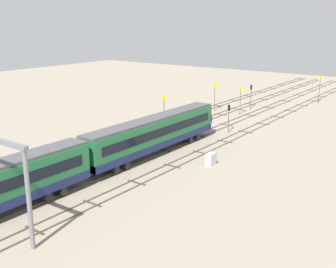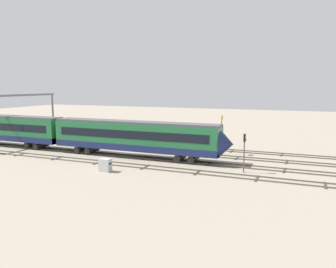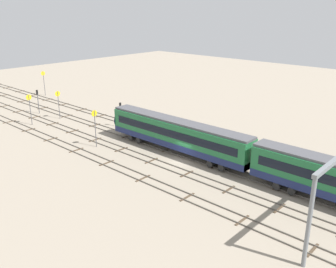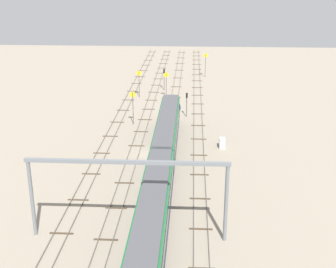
{
  "view_description": "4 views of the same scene",
  "coord_description": "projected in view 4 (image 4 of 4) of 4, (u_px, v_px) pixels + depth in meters",
  "views": [
    {
      "loc": [
        -38.44,
        -34.5,
        16.93
      ],
      "look_at": [
        6.12,
        -1.91,
        1.87
      ],
      "focal_mm": 44.64,
      "sensor_mm": 36.0,
      "label": 1
    },
    {
      "loc": [
        23.97,
        -42.19,
        9.73
      ],
      "look_at": [
        6.65,
        0.05,
        3.11
      ],
      "focal_mm": 35.84,
      "sensor_mm": 36.0,
      "label": 2
    },
    {
      "loc": [
        -30.39,
        35.61,
        20.04
      ],
      "look_at": [
        3.04,
        -0.93,
        3.13
      ],
      "focal_mm": 39.83,
      "sensor_mm": 36.0,
      "label": 3
    },
    {
      "loc": [
        -60.4,
        -5.83,
        25.05
      ],
      "look_at": [
        2.91,
        -2.42,
        2.1
      ],
      "focal_mm": 49.07,
      "sensor_mm": 36.0,
      "label": 4
    }
  ],
  "objects": [
    {
      "name": "ground_plane",
      "position": [
        150.0,
        154.0,
        65.54
      ],
      "size": [
        192.85,
        192.85,
        0.0
      ],
      "primitive_type": "plane",
      "color": "gray"
    },
    {
      "name": "track_near_foreground",
      "position": [
        199.0,
        155.0,
        65.16
      ],
      "size": [
        176.85,
        2.4,
        0.16
      ],
      "color": "#59544C",
      "rests_on": "ground"
    },
    {
      "name": "track_with_train",
      "position": [
        166.0,
        154.0,
        65.39
      ],
      "size": [
        176.85,
        2.4,
        0.16
      ],
      "color": "#59544C",
      "rests_on": "ground"
    },
    {
      "name": "track_middle",
      "position": [
        134.0,
        154.0,
        65.63
      ],
      "size": [
        176.85,
        2.4,
        0.16
      ],
      "color": "#59544C",
      "rests_on": "ground"
    },
    {
      "name": "track_second_far",
      "position": [
        102.0,
        153.0,
        65.87
      ],
      "size": [
        176.85,
        2.4,
        0.16
      ],
      "color": "#59544C",
      "rests_on": "ground"
    },
    {
      "name": "overhead_gantry",
      "position": [
        127.0,
        179.0,
        43.24
      ],
      "size": [
        0.4,
        19.37,
        8.26
      ],
      "color": "slate",
      "rests_on": "ground"
    },
    {
      "name": "speed_sign_near_foreground",
      "position": [
        205.0,
        62.0,
        110.91
      ],
      "size": [
        0.14,
        1.01,
        5.79
      ],
      "color": "#4C4C51",
      "rests_on": "ground"
    },
    {
      "name": "speed_sign_mid_trackside",
      "position": [
        139.0,
        80.0,
        93.43
      ],
      "size": [
        0.14,
        1.01,
        5.53
      ],
      "color": "#4C4C51",
      "rests_on": "ground"
    },
    {
      "name": "speed_sign_far_trackside",
      "position": [
        133.0,
        103.0,
        76.86
      ],
      "size": [
        0.14,
        0.97,
        5.71
      ],
      "color": "#4C4C51",
      "rests_on": "ground"
    },
    {
      "name": "speed_sign_distant_end",
      "position": [
        166.0,
        81.0,
        92.97
      ],
      "size": [
        0.14,
        1.02,
        5.29
      ],
      "color": "#4C4C51",
      "rests_on": "ground"
    },
    {
      "name": "signal_light_trackside_approach",
      "position": [
        187.0,
        101.0,
        81.12
      ],
      "size": [
        0.31,
        0.32,
        4.42
      ],
      "color": "#4C4C51",
      "rests_on": "ground"
    },
    {
      "name": "signal_light_trackside_departure",
      "position": [
        164.0,
        76.0,
        98.94
      ],
      "size": [
        0.31,
        0.32,
        4.74
      ],
      "color": "#4C4C51",
      "rests_on": "ground"
    },
    {
      "name": "relay_cabinet",
      "position": [
        222.0,
        143.0,
        67.78
      ],
      "size": [
        1.33,
        0.87,
        1.48
      ],
      "color": "#B2B7BC",
      "rests_on": "ground"
    }
  ]
}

